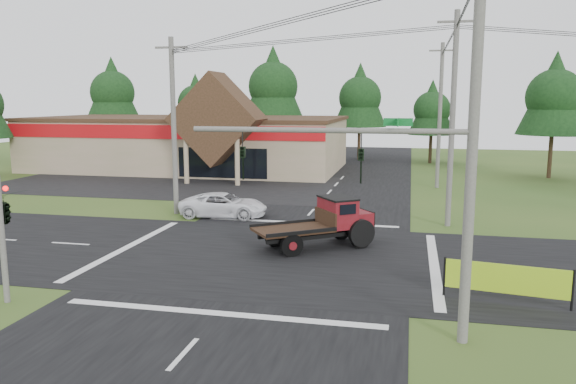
# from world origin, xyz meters

# --- Properties ---
(ground) EXTENTS (120.00, 120.00, 0.00)m
(ground) POSITION_xyz_m (0.00, 0.00, 0.00)
(ground) COLOR #2D4D1B
(ground) RESTS_ON ground
(road_ns) EXTENTS (12.00, 120.00, 0.02)m
(road_ns) POSITION_xyz_m (0.00, 0.00, 0.01)
(road_ns) COLOR black
(road_ns) RESTS_ON ground
(road_ew) EXTENTS (120.00, 12.00, 0.02)m
(road_ew) POSITION_xyz_m (0.00, 0.00, 0.01)
(road_ew) COLOR black
(road_ew) RESTS_ON ground
(parking_apron) EXTENTS (28.00, 14.00, 0.02)m
(parking_apron) POSITION_xyz_m (-14.00, 19.00, 0.01)
(parking_apron) COLOR black
(parking_apron) RESTS_ON ground
(cvs_building) EXTENTS (30.40, 18.20, 9.19)m
(cvs_building) POSITION_xyz_m (-15.70, 29.57, 2.78)
(cvs_building) COLOR #998D67
(cvs_building) RESTS_ON ground
(traffic_signal_mast) EXTENTS (8.12, 0.24, 7.00)m
(traffic_signal_mast) POSITION_xyz_m (5.82, -7.50, 4.43)
(traffic_signal_mast) COLOR #595651
(traffic_signal_mast) RESTS_ON ground
(traffic_signal_corner) EXTENTS (0.53, 2.48, 4.40)m
(traffic_signal_corner) POSITION_xyz_m (-7.50, -7.32, 3.52)
(traffic_signal_corner) COLOR #595651
(traffic_signal_corner) RESTS_ON ground
(utility_pole_nr) EXTENTS (2.00, 0.30, 11.00)m
(utility_pole_nr) POSITION_xyz_m (7.50, -7.50, 5.64)
(utility_pole_nr) COLOR #595651
(utility_pole_nr) RESTS_ON ground
(utility_pole_nw) EXTENTS (2.00, 0.30, 10.50)m
(utility_pole_nw) POSITION_xyz_m (-8.00, 8.00, 5.39)
(utility_pole_nw) COLOR #595651
(utility_pole_nw) RESTS_ON ground
(utility_pole_ne) EXTENTS (2.00, 0.30, 11.50)m
(utility_pole_ne) POSITION_xyz_m (8.00, 8.00, 5.89)
(utility_pole_ne) COLOR #595651
(utility_pole_ne) RESTS_ON ground
(utility_pole_n) EXTENTS (2.00, 0.30, 11.20)m
(utility_pole_n) POSITION_xyz_m (8.00, 22.00, 5.74)
(utility_pole_n) COLOR #595651
(utility_pole_n) RESTS_ON ground
(tree_row_a) EXTENTS (6.72, 6.72, 12.12)m
(tree_row_a) POSITION_xyz_m (-30.00, 40.00, 8.05)
(tree_row_a) COLOR #332316
(tree_row_a) RESTS_ON ground
(tree_row_b) EXTENTS (5.60, 5.60, 10.10)m
(tree_row_b) POSITION_xyz_m (-20.00, 42.00, 6.70)
(tree_row_b) COLOR #332316
(tree_row_b) RESTS_ON ground
(tree_row_c) EXTENTS (7.28, 7.28, 13.13)m
(tree_row_c) POSITION_xyz_m (-10.00, 41.00, 8.72)
(tree_row_c) COLOR #332316
(tree_row_c) RESTS_ON ground
(tree_row_d) EXTENTS (6.16, 6.16, 11.11)m
(tree_row_d) POSITION_xyz_m (0.00, 42.00, 7.38)
(tree_row_d) COLOR #332316
(tree_row_d) RESTS_ON ground
(tree_row_e) EXTENTS (5.04, 5.04, 9.09)m
(tree_row_e) POSITION_xyz_m (8.00, 40.00, 6.03)
(tree_row_e) COLOR #332316
(tree_row_e) RESTS_ON ground
(tree_side_ne) EXTENTS (6.16, 6.16, 11.11)m
(tree_side_ne) POSITION_xyz_m (18.00, 30.00, 7.38)
(tree_side_ne) COLOR #332316
(tree_side_ne) RESTS_ON ground
(antique_flatbed_truck) EXTENTS (5.90, 5.14, 2.39)m
(antique_flatbed_truck) POSITION_xyz_m (1.67, 1.83, 1.20)
(antique_flatbed_truck) COLOR #5A0C0F
(antique_flatbed_truck) RESTS_ON ground
(roadside_banner) EXTENTS (4.14, 0.76, 1.42)m
(roadside_banner) POSITION_xyz_m (9.19, -3.98, 0.71)
(roadside_banner) COLOR #90BC19
(roadside_banner) RESTS_ON ground
(white_pickup) EXTENTS (5.29, 2.74, 1.42)m
(white_pickup) POSITION_xyz_m (-4.86, 7.70, 0.71)
(white_pickup) COLOR white
(white_pickup) RESTS_ON ground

